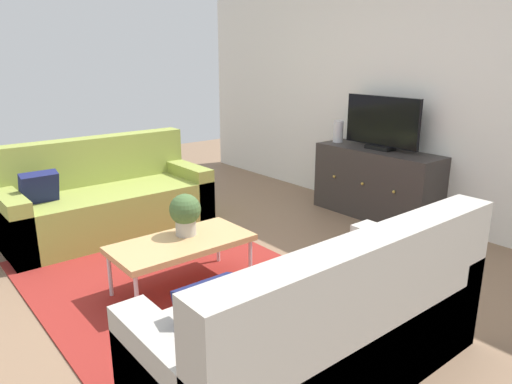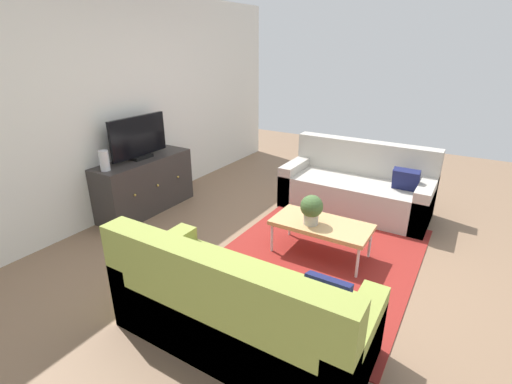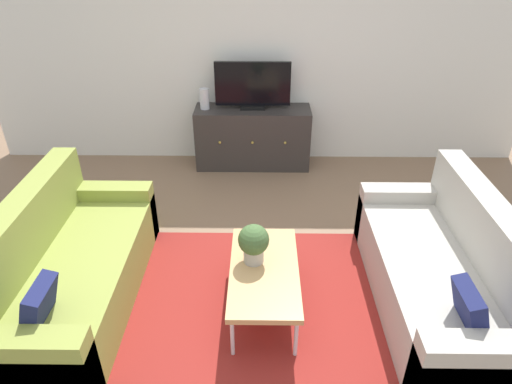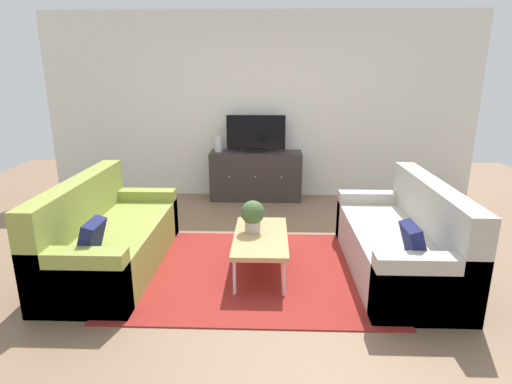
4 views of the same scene
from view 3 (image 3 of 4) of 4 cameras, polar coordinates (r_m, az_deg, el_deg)
name	(u,v)px [view 3 (image 3 of 4)]	position (r m, az deg, el deg)	size (l,w,h in m)	color
ground_plane	(255,293)	(3.67, -0.12, -12.79)	(10.00, 10.00, 0.00)	#84664C
wall_back	(258,47)	(5.34, 0.27, 18.02)	(6.40, 0.12, 2.70)	silver
area_rug	(255,306)	(3.55, -0.16, -14.38)	(2.50, 1.90, 0.01)	maroon
couch_left_side	(64,272)	(3.70, -23.34, -9.40)	(0.83, 1.87, 0.88)	olive
couch_right_side	(447,275)	(3.67, 23.28, -9.77)	(0.83, 1.87, 0.88)	#B2ADA3
coffee_table	(264,272)	(3.33, 1.05, -10.15)	(0.50, 1.00, 0.38)	tan
potted_plant	(254,242)	(3.27, -0.31, -6.45)	(0.23, 0.23, 0.31)	#B7B2A8
tv_console	(253,137)	(5.38, -0.41, 7.00)	(1.35, 0.47, 0.72)	#332D2B
flat_screen_tv	(253,86)	(5.18, -0.43, 13.41)	(0.86, 0.16, 0.54)	black
glass_vase	(205,99)	(5.25, -6.60, 11.75)	(0.11, 0.11, 0.24)	silver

